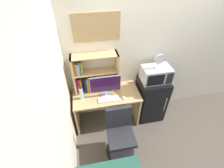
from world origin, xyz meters
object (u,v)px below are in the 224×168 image
at_px(monitor, 105,85).
at_px(microwave, 156,74).
at_px(desk_fan, 159,60).
at_px(computer_mouse, 124,97).
at_px(wall_corkboard, 96,27).
at_px(mini_fridge, 151,98).
at_px(water_bottle, 81,93).
at_px(hutch_bookshelf, 88,75).
at_px(desk_chair, 120,135).
at_px(keyboard, 109,99).

relative_size(monitor, microwave, 1.08).
bearing_deg(desk_fan, computer_mouse, -166.36).
distance_m(desk_fan, wall_corkboard, 1.16).
xyz_separation_m(computer_mouse, microwave, (0.62, 0.16, 0.31)).
height_order(mini_fridge, microwave, microwave).
bearing_deg(desk_fan, monitor, -178.66).
bearing_deg(monitor, wall_corkboard, 102.18).
bearing_deg(desk_fan, water_bottle, -179.04).
height_order(computer_mouse, water_bottle, water_bottle).
bearing_deg(monitor, water_bottle, -179.85).
xyz_separation_m(mini_fridge, wall_corkboard, (-0.99, 0.28, 1.42)).
height_order(hutch_bookshelf, wall_corkboard, wall_corkboard).
distance_m(mini_fridge, desk_chair, 1.05).
bearing_deg(wall_corkboard, keyboard, -77.07).
relative_size(computer_mouse, desk_chair, 0.11).
height_order(microwave, desk_chair, microwave).
xyz_separation_m(keyboard, desk_fan, (0.89, 0.15, 0.60)).
height_order(keyboard, microwave, microwave).
bearing_deg(computer_mouse, hutch_bookshelf, 149.19).
height_order(computer_mouse, microwave, microwave).
height_order(keyboard, desk_fan, desk_fan).
bearing_deg(water_bottle, computer_mouse, -9.98).
bearing_deg(computer_mouse, monitor, 156.77).
bearing_deg(desk_chair, hutch_bookshelf, 114.39).
relative_size(microwave, wall_corkboard, 0.69).
height_order(computer_mouse, wall_corkboard, wall_corkboard).
relative_size(hutch_bookshelf, desk_chair, 0.83).
height_order(hutch_bookshelf, desk_chair, hutch_bookshelf).
distance_m(hutch_bookshelf, microwave, 1.21).
bearing_deg(keyboard, water_bottle, 164.76).
xyz_separation_m(mini_fridge, desk_chair, (-0.80, -0.68, -0.05)).
xyz_separation_m(keyboard, desk_chair, (0.09, -0.53, -0.35)).
xyz_separation_m(hutch_bookshelf, desk_fan, (1.19, -0.19, 0.27)).
distance_m(monitor, water_bottle, 0.44).
relative_size(water_bottle, desk_fan, 0.97).
height_order(microwave, desk_fan, desk_fan).
bearing_deg(hutch_bookshelf, desk_chair, -65.61).
bearing_deg(desk_fan, keyboard, -170.55).
bearing_deg(keyboard, computer_mouse, -0.59).
bearing_deg(microwave, water_bottle, -178.80).
distance_m(monitor, keyboard, 0.26).
height_order(monitor, wall_corkboard, wall_corkboard).
height_order(keyboard, desk_chair, desk_chair).
bearing_deg(hutch_bookshelf, microwave, -8.70).
height_order(computer_mouse, mini_fridge, mini_fridge).
xyz_separation_m(computer_mouse, desk_fan, (0.62, 0.15, 0.60)).
bearing_deg(monitor, hutch_bookshelf, 141.84).
relative_size(computer_mouse, mini_fridge, 0.11).
bearing_deg(microwave, hutch_bookshelf, 171.30).
bearing_deg(microwave, monitor, -178.31).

